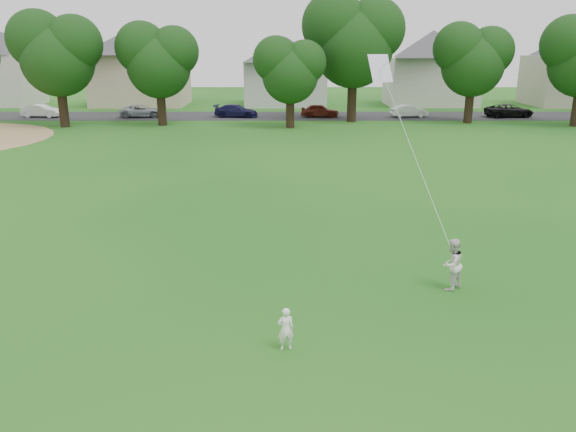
{
  "coord_description": "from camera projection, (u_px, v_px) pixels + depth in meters",
  "views": [
    {
      "loc": [
        0.17,
        -11.57,
        6.45
      ],
      "look_at": [
        0.19,
        2.0,
        2.3
      ],
      "focal_mm": 35.0,
      "sensor_mm": 36.0,
      "label": 1
    }
  ],
  "objects": [
    {
      "name": "kite",
      "position": [
        413.0,
        152.0,
        16.71
      ],
      "size": [
        1.25,
        2.72,
        6.76
      ],
      "color": "white",
      "rests_on": "ground"
    },
    {
      "name": "street",
      "position": [
        285.0,
        116.0,
        53.11
      ],
      "size": [
        90.0,
        7.0,
        0.01
      ],
      "primitive_type": "cube",
      "color": "#2D2D30",
      "rests_on": "ground"
    },
    {
      "name": "house_row",
      "position": [
        295.0,
        59.0,
        61.23
      ],
      "size": [
        77.18,
        14.14,
        9.93
      ],
      "color": "silver",
      "rests_on": "ground"
    },
    {
      "name": "toddler",
      "position": [
        286.0,
        329.0,
        12.26
      ],
      "size": [
        0.41,
        0.32,
        1.0
      ],
      "primitive_type": "imported",
      "rotation": [
        0.0,
        0.0,
        3.37
      ],
      "color": "white",
      "rests_on": "ground"
    },
    {
      "name": "ground",
      "position": [
        280.0,
        336.0,
        12.95
      ],
      "size": [
        160.0,
        160.0,
        0.0
      ],
      "primitive_type": "plane",
      "color": "#124F13",
      "rests_on": "ground"
    },
    {
      "name": "tree_row",
      "position": [
        360.0,
        49.0,
        45.25
      ],
      "size": [
        81.86,
        10.13,
        11.05
      ],
      "color": "black",
      "rests_on": "ground"
    },
    {
      "name": "older_boy",
      "position": [
        452.0,
        264.0,
        15.26
      ],
      "size": [
        0.9,
        0.88,
        1.45
      ],
      "primitive_type": "imported",
      "rotation": [
        0.0,
        0.0,
        3.84
      ],
      "color": "silver",
      "rests_on": "ground"
    },
    {
      "name": "parked_cars",
      "position": [
        257.0,
        111.0,
        51.98
      ],
      "size": [
        55.4,
        2.49,
        1.21
      ],
      "color": "black",
      "rests_on": "ground"
    }
  ]
}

